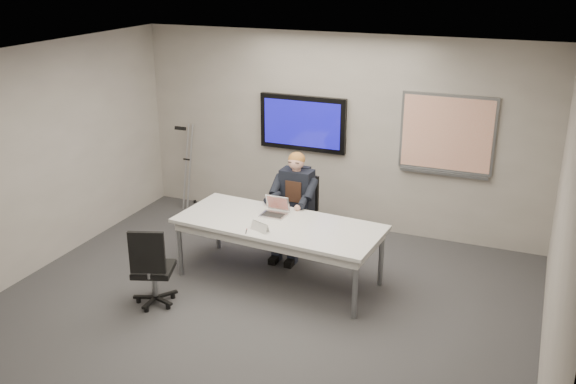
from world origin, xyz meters
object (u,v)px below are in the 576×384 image
at_px(office_chair_far, 299,225).
at_px(laptop, 275,210).
at_px(office_chair_near, 154,281).
at_px(seated_person, 292,215).
at_px(conference_table, 279,229).

xyz_separation_m(office_chair_far, laptop, (-0.02, -0.76, 0.51)).
height_order(office_chair_far, laptop, office_chair_far).
distance_m(office_chair_near, laptop, 1.70).
distance_m(seated_person, laptop, 0.58).
bearing_deg(laptop, office_chair_near, -123.74).
bearing_deg(conference_table, office_chair_near, -129.65).
height_order(conference_table, seated_person, seated_person).
relative_size(conference_table, laptop, 8.19).
xyz_separation_m(office_chair_near, laptop, (0.93, 1.34, 0.51)).
bearing_deg(conference_table, seated_person, 104.27).
distance_m(conference_table, office_chair_near, 1.59).
relative_size(office_chair_far, office_chair_near, 1.02).
distance_m(office_chair_far, office_chair_near, 2.30).
xyz_separation_m(conference_table, seated_person, (-0.13, 0.74, -0.12)).
xyz_separation_m(conference_table, office_chair_far, (-0.13, 0.99, -0.37)).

